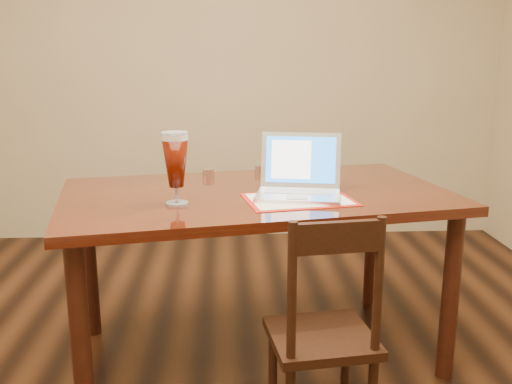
{
  "coord_description": "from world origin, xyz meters",
  "views": [
    {
      "loc": [
        0.12,
        -1.91,
        1.43
      ],
      "look_at": [
        0.25,
        0.47,
        0.84
      ],
      "focal_mm": 40.0,
      "sensor_mm": 36.0,
      "label": 1
    }
  ],
  "objects": [
    {
      "name": "dining_chair",
      "position": [
        0.48,
        -0.01,
        0.42
      ],
      "size": [
        0.42,
        0.41,
        0.89
      ],
      "rotation": [
        0.0,
        0.0,
        0.13
      ],
      "color": "black",
      "rests_on": "ground"
    },
    {
      "name": "dining_table",
      "position": [
        0.26,
        0.61,
        0.73
      ],
      "size": [
        1.88,
        1.28,
        1.12
      ],
      "rotation": [
        0.0,
        0.0,
        0.18
      ],
      "color": "#4B180A",
      "rests_on": "ground"
    }
  ]
}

